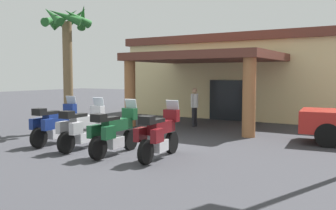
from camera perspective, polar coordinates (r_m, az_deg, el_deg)
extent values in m
plane|color=#38383D|center=(12.17, -6.18, -6.52)|extent=(80.00, 80.00, 0.00)
cube|color=beige|center=(22.14, 11.83, 3.76)|extent=(12.70, 5.84, 4.10)
cube|color=#1E2328|center=(19.51, 8.93, 0.75)|extent=(1.80, 0.13, 2.10)
cube|color=brown|center=(17.27, 5.89, 7.37)|extent=(6.54, 5.10, 0.35)
cylinder|color=#9E663D|center=(16.96, -5.91, 1.74)|extent=(0.50, 0.50, 3.01)
cylinder|color=#9E663D|center=(14.26, 12.44, 1.12)|extent=(0.50, 0.50, 3.01)
cube|color=brown|center=(22.23, 11.92, 9.62)|extent=(13.11, 6.25, 0.44)
cylinder|color=black|center=(13.77, -14.82, -3.96)|extent=(0.20, 0.67, 0.66)
cylinder|color=black|center=(12.64, -19.37, -4.83)|extent=(0.20, 0.67, 0.66)
cube|color=silver|center=(13.17, -17.07, -4.22)|extent=(0.37, 0.59, 0.32)
cube|color=navy|center=(13.21, -16.69, -1.95)|extent=(0.40, 1.17, 0.34)
cube|color=black|center=(12.93, -17.75, -1.14)|extent=(0.33, 0.62, 0.10)
cube|color=navy|center=(13.66, -14.95, -0.57)|extent=(0.46, 0.28, 0.36)
cube|color=#B2BCC6|center=(13.70, -14.75, 0.63)|extent=(0.41, 0.15, 0.36)
cube|color=navy|center=(12.87, -19.78, -2.74)|extent=(0.22, 0.45, 0.36)
cube|color=navy|center=(12.51, -18.09, -2.90)|extent=(0.22, 0.45, 0.36)
cube|color=black|center=(12.57, -19.31, -1.02)|extent=(0.39, 0.35, 0.22)
cylinder|color=black|center=(12.69, -10.78, -4.61)|extent=(0.19, 0.67, 0.66)
cylinder|color=black|center=(11.51, -15.48, -5.64)|extent=(0.19, 0.67, 0.66)
cube|color=silver|center=(12.06, -13.10, -4.94)|extent=(0.36, 0.58, 0.32)
cube|color=#B2B2B7|center=(12.11, -12.69, -2.46)|extent=(0.38, 1.17, 0.34)
cube|color=black|center=(11.81, -13.78, -1.58)|extent=(0.32, 0.62, 0.10)
cube|color=#B2B2B7|center=(12.57, -10.89, -0.93)|extent=(0.46, 0.27, 0.36)
cube|color=#B2BCC6|center=(12.61, -10.69, 0.37)|extent=(0.41, 0.15, 0.36)
cube|color=#B2B2B7|center=(11.73, -15.98, -3.34)|extent=(0.21, 0.45, 0.36)
cube|color=#B2B2B7|center=(11.39, -14.05, -3.54)|extent=(0.21, 0.45, 0.36)
cube|color=black|center=(11.43, -15.41, -1.46)|extent=(0.38, 0.34, 0.22)
cylinder|color=black|center=(11.68, -5.87, -5.35)|extent=(0.15, 0.66, 0.66)
cylinder|color=black|center=(10.48, -10.79, -6.57)|extent=(0.15, 0.66, 0.66)
cube|color=silver|center=(11.04, -8.27, -5.75)|extent=(0.33, 0.57, 0.32)
cube|color=#19512D|center=(11.08, -7.83, -3.04)|extent=(0.32, 1.16, 0.34)
cube|color=black|center=(10.78, -8.97, -2.09)|extent=(0.29, 0.61, 0.10)
cube|color=#19512D|center=(11.55, -5.96, -1.36)|extent=(0.44, 0.25, 0.36)
cube|color=#B2BCC6|center=(11.59, -5.74, 0.06)|extent=(0.40, 0.13, 0.36)
cube|color=#19512D|center=(10.68, -11.38, -4.02)|extent=(0.19, 0.44, 0.36)
cube|color=#19512D|center=(10.35, -9.18, -4.26)|extent=(0.19, 0.44, 0.36)
cube|color=black|center=(10.38, -10.68, -1.97)|extent=(0.37, 0.33, 0.22)
cylinder|color=black|center=(11.13, 0.58, -5.82)|extent=(0.18, 0.67, 0.66)
cylinder|color=black|center=(9.79, -3.45, -7.28)|extent=(0.18, 0.67, 0.66)
cube|color=silver|center=(10.43, -1.37, -6.32)|extent=(0.36, 0.58, 0.32)
cube|color=maroon|center=(10.47, -0.99, -3.44)|extent=(0.38, 1.17, 0.34)
cube|color=black|center=(10.14, -1.91, -2.45)|extent=(0.32, 0.62, 0.10)
cube|color=maroon|center=(11.00, 0.54, -1.63)|extent=(0.46, 0.27, 0.36)
cube|color=#B2BCC6|center=(11.04, 0.72, -0.15)|extent=(0.41, 0.14, 0.36)
cube|color=maroon|center=(9.97, -4.32, -4.56)|extent=(0.21, 0.45, 0.36)
cube|color=maroon|center=(9.72, -1.68, -4.79)|extent=(0.21, 0.45, 0.36)
cube|color=black|center=(9.70, -3.32, -2.36)|extent=(0.38, 0.34, 0.22)
cylinder|color=black|center=(16.84, 3.94, -1.89)|extent=(0.14, 0.14, 0.88)
cylinder|color=black|center=(16.99, 4.29, -1.84)|extent=(0.14, 0.14, 0.88)
cylinder|color=white|center=(16.85, 4.13, 0.67)|extent=(0.32, 0.32, 0.62)
cylinder|color=white|center=(16.67, 3.71, 0.74)|extent=(0.09, 0.09, 0.59)
cylinder|color=white|center=(17.03, 4.55, 0.81)|extent=(0.09, 0.09, 0.59)
sphere|color=tan|center=(16.82, 4.14, 2.23)|extent=(0.24, 0.24, 0.24)
cylinder|color=black|center=(14.77, 23.64, -3.35)|extent=(0.82, 0.33, 0.80)
cylinder|color=black|center=(13.08, 23.47, -4.33)|extent=(0.82, 0.33, 0.80)
cylinder|color=brown|center=(15.87, -15.23, 4.17)|extent=(0.39, 0.39, 4.54)
cone|color=#236028|center=(15.55, -13.91, 13.04)|extent=(0.49, 1.36, 0.75)
cone|color=#236028|center=(16.12, -13.09, 13.14)|extent=(1.19, 1.07, 1.06)
cone|color=#236028|center=(16.61, -14.26, 12.85)|extent=(1.30, 0.67, 1.05)
cone|color=#236028|center=(16.69, -15.72, 12.78)|extent=(1.03, 1.22, 1.05)
cone|color=#236028|center=(16.35, -17.44, 12.53)|extent=(0.74, 1.38, 0.75)
cone|color=#236028|center=(15.72, -17.47, 13.13)|extent=(1.34, 0.63, 0.96)
cone|color=#236028|center=(15.41, -15.69, 13.11)|extent=(1.26, 1.13, 0.78)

